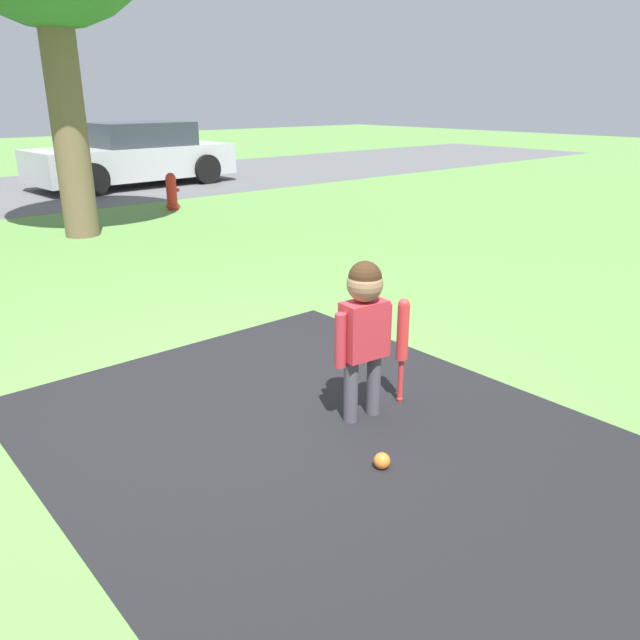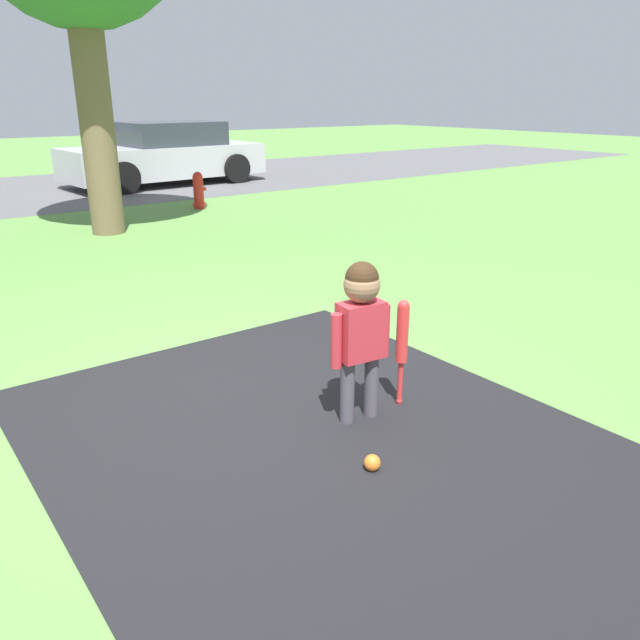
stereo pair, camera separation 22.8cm
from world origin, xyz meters
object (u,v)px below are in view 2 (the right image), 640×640
fire_hydrant (198,191)px  parked_car (166,155)px  sports_ball (372,463)px  child (361,320)px  baseball_bat (402,338)px

fire_hydrant → parked_car: (0.92, 3.39, 0.33)m
parked_car → sports_ball: bearing=67.6°
child → parked_car: 11.56m
child → parked_car: parked_car is taller
fire_hydrant → parked_car: bearing=74.8°
baseball_bat → sports_ball: size_ratio=7.83×
child → sports_ball: (-0.31, -0.48, -0.60)m
baseball_bat → fire_hydrant: size_ratio=1.11×
child → sports_ball: size_ratio=11.03×
child → baseball_bat: child is taller
baseball_bat → parked_car: parked_car is taller
parked_car → child: bearing=68.3°
baseball_bat → parked_car: 11.47m
sports_ball → parked_car: bearing=70.9°
fire_hydrant → parked_car: parked_car is taller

